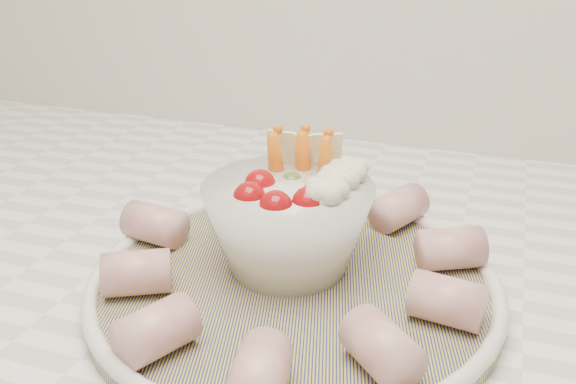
% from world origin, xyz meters
% --- Properties ---
extents(serving_platter, '(0.39, 0.39, 0.02)m').
position_xyz_m(serving_platter, '(0.06, 1.38, 0.93)').
color(serving_platter, navy).
rests_on(serving_platter, kitchen_counter).
extents(veggie_bowl, '(0.13, 0.13, 0.10)m').
position_xyz_m(veggie_bowl, '(0.05, 1.40, 0.97)').
color(veggie_bowl, white).
rests_on(veggie_bowl, serving_platter).
extents(cured_meat_rolls, '(0.30, 0.31, 0.03)m').
position_xyz_m(cured_meat_rolls, '(0.06, 1.38, 0.95)').
color(cured_meat_rolls, '#BB555C').
rests_on(cured_meat_rolls, serving_platter).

